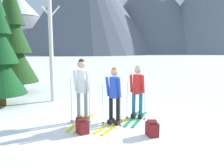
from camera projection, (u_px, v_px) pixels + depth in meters
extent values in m
plane|color=white|center=(111.00, 122.00, 7.14)|extent=(400.00, 400.00, 0.00)
cube|color=yellow|center=(85.00, 122.00, 7.07)|extent=(0.39, 1.77, 0.02)
cube|color=yellow|center=(78.00, 122.00, 7.11)|extent=(0.39, 1.77, 0.02)
cube|color=black|center=(86.00, 119.00, 7.16)|extent=(0.15, 0.27, 0.12)
cylinder|color=gray|center=(86.00, 103.00, 7.08)|extent=(0.11, 0.11, 0.87)
cube|color=black|center=(79.00, 119.00, 7.20)|extent=(0.15, 0.27, 0.12)
cylinder|color=gray|center=(79.00, 103.00, 7.12)|extent=(0.11, 0.11, 0.87)
cylinder|color=white|center=(82.00, 81.00, 7.00)|extent=(0.28, 0.28, 0.66)
sphere|color=tan|center=(82.00, 64.00, 6.93)|extent=(0.24, 0.24, 0.24)
sphere|color=black|center=(82.00, 62.00, 6.92)|extent=(0.18, 0.18, 0.18)
cylinder|color=white|center=(87.00, 81.00, 6.91)|extent=(0.11, 0.22, 0.62)
cylinder|color=white|center=(75.00, 81.00, 6.98)|extent=(0.11, 0.22, 0.62)
cylinder|color=#A5A5AD|center=(89.00, 101.00, 6.86)|extent=(0.02, 0.02, 1.31)
cylinder|color=black|center=(90.00, 122.00, 6.95)|extent=(0.07, 0.07, 0.01)
cylinder|color=#A5A5AD|center=(71.00, 101.00, 6.96)|extent=(0.02, 0.02, 1.31)
cylinder|color=black|center=(72.00, 121.00, 7.06)|extent=(0.07, 0.07, 0.01)
cube|color=#99661E|center=(84.00, 79.00, 7.16)|extent=(0.28, 0.20, 0.36)
cube|color=yellow|center=(116.00, 126.00, 6.78)|extent=(0.80, 1.54, 0.02)
cube|color=yellow|center=(109.00, 124.00, 6.88)|extent=(0.80, 1.54, 0.02)
cube|color=black|center=(118.00, 122.00, 6.86)|extent=(0.21, 0.28, 0.12)
cylinder|color=black|center=(118.00, 107.00, 6.80)|extent=(0.11, 0.11, 0.77)
cube|color=black|center=(111.00, 121.00, 6.96)|extent=(0.21, 0.28, 0.12)
cylinder|color=black|center=(111.00, 107.00, 6.89)|extent=(0.11, 0.11, 0.77)
cylinder|color=blue|center=(114.00, 87.00, 6.76)|extent=(0.28, 0.28, 0.58)
sphere|color=tan|center=(114.00, 72.00, 6.69)|extent=(0.21, 0.21, 0.21)
sphere|color=#B76019|center=(114.00, 70.00, 6.68)|extent=(0.16, 0.16, 0.16)
cylinder|color=blue|center=(119.00, 88.00, 6.62)|extent=(0.16, 0.21, 0.55)
cylinder|color=blue|center=(108.00, 87.00, 6.78)|extent=(0.16, 0.21, 0.55)
cylinder|color=#A5A5AD|center=(120.00, 107.00, 6.55)|extent=(0.02, 0.02, 1.16)
cylinder|color=black|center=(120.00, 126.00, 6.64)|extent=(0.07, 0.07, 0.01)
cylinder|color=#A5A5AD|center=(103.00, 105.00, 6.80)|extent=(0.02, 0.02, 1.16)
cylinder|color=black|center=(103.00, 123.00, 6.88)|extent=(0.07, 0.07, 0.01)
cube|color=green|center=(140.00, 119.00, 7.38)|extent=(0.64, 1.64, 0.02)
cube|color=green|center=(133.00, 118.00, 7.46)|extent=(0.64, 1.64, 0.02)
cube|color=black|center=(141.00, 116.00, 7.46)|extent=(0.19, 0.28, 0.12)
cylinder|color=#1E6B7A|center=(141.00, 102.00, 7.40)|extent=(0.11, 0.11, 0.77)
cube|color=black|center=(134.00, 115.00, 7.54)|extent=(0.19, 0.28, 0.12)
cylinder|color=#1E6B7A|center=(134.00, 102.00, 7.47)|extent=(0.11, 0.11, 0.77)
cylinder|color=red|center=(138.00, 84.00, 7.35)|extent=(0.28, 0.28, 0.58)
sphere|color=tan|center=(138.00, 70.00, 7.28)|extent=(0.21, 0.21, 0.21)
sphere|color=gray|center=(138.00, 68.00, 7.27)|extent=(0.16, 0.16, 0.16)
cylinder|color=red|center=(143.00, 84.00, 7.23)|extent=(0.14, 0.21, 0.55)
cylinder|color=red|center=(131.00, 84.00, 7.35)|extent=(0.14, 0.21, 0.55)
cylinder|color=#A5A5AD|center=(145.00, 102.00, 7.17)|extent=(0.02, 0.02, 1.16)
cylinder|color=black|center=(144.00, 119.00, 7.25)|extent=(0.07, 0.07, 0.01)
cylinder|color=#A5A5AD|center=(127.00, 100.00, 7.35)|extent=(0.02, 0.02, 1.16)
cylinder|color=black|center=(127.00, 117.00, 7.43)|extent=(0.07, 0.07, 0.01)
cube|color=maroon|center=(139.00, 82.00, 7.50)|extent=(0.30, 0.24, 0.36)
cylinder|color=#51381E|center=(2.00, 94.00, 9.04)|extent=(0.27, 0.27, 0.86)
cone|color=#14471E|center=(0.00, 70.00, 8.90)|extent=(1.84, 1.84, 1.81)
cylinder|color=#51381E|center=(15.00, 82.00, 11.50)|extent=(0.32, 0.32, 1.02)
cone|color=#1E4219|center=(14.00, 59.00, 11.34)|extent=(2.19, 2.19, 2.16)
cone|color=#1E4219|center=(12.00, 29.00, 11.12)|extent=(1.67, 1.67, 2.16)
cone|color=#1E4219|center=(10.00, 0.00, 10.93)|extent=(1.19, 1.19, 2.16)
cylinder|color=silver|center=(51.00, 50.00, 9.54)|extent=(0.16, 0.16, 4.04)
cylinder|color=silver|center=(55.00, 11.00, 9.42)|extent=(0.37, 0.29, 0.49)
cylinder|color=silver|center=(46.00, 11.00, 9.46)|extent=(0.39, 0.39, 0.43)
cylinder|color=silver|center=(45.00, 11.00, 9.34)|extent=(0.40, 0.13, 0.42)
cube|color=maroon|center=(82.00, 127.00, 6.20)|extent=(0.37, 0.40, 0.34)
cube|color=maroon|center=(82.00, 120.00, 6.17)|extent=(0.22, 0.28, 0.04)
cube|color=maroon|center=(152.00, 129.00, 6.02)|extent=(0.32, 0.38, 0.34)
cube|color=maroon|center=(152.00, 122.00, 5.99)|extent=(0.22, 0.28, 0.04)
cone|color=gray|center=(19.00, 23.00, 77.53)|extent=(32.79, 32.79, 18.55)
cone|color=white|center=(18.00, 5.00, 76.65)|extent=(13.42, 13.42, 7.23)
cone|color=slate|center=(86.00, 4.00, 66.83)|extent=(38.15, 38.15, 26.99)
cone|color=slate|center=(150.00, 13.00, 78.33)|extent=(42.13, 42.13, 25.16)
cone|color=slate|center=(212.00, 9.00, 75.46)|extent=(42.43, 42.43, 26.50)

